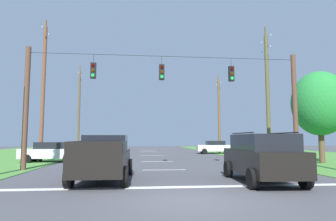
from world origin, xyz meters
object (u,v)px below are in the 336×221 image
Objects in this scene: pickup_truck at (104,158)px; suv_black at (262,157)px; utility_pole_mid_right at (268,94)px; utility_pole_far_left at (79,110)px; utility_pole_far_right at (219,115)px; utility_pole_mid_left at (43,91)px; distant_car_oncoming at (51,152)px; distant_car_crossing_white at (215,147)px; tree_roadside_right at (320,103)px; overhead_signal_span at (166,103)px.

pickup_truck is 1.11× the size of suv_black.
utility_pole_far_left is (-17.97, 13.70, -0.24)m from utility_pole_mid_right.
utility_pole_far_right is 21.86m from utility_pole_mid_left.
utility_pole_mid_left is (-18.28, 0.94, 0.09)m from utility_pole_mid_right.
utility_pole_far_right is (16.97, 13.16, 3.95)m from distant_car_oncoming.
utility_pole_far_left is at bearing 142.69° from utility_pole_mid_right.
utility_pole_far_right reaches higher than distant_car_crossing_white.
utility_pole_far_right is 1.46× the size of tree_roadside_right.
utility_pole_mid_left is 12.76m from utility_pole_far_left.
suv_black is 0.45× the size of utility_pole_far_left.
utility_pole_mid_left is at bearing 136.15° from suv_black.
utility_pole_mid_left is 1.06× the size of utility_pole_far_left.
utility_pole_mid_right is 0.98× the size of utility_pole_mid_left.
overhead_signal_span is at bearing -34.64° from utility_pole_mid_left.
utility_pole_far_right is (5.22, 24.69, 3.67)m from suv_black.
pickup_truck is at bearing -63.17° from distant_car_oncoming.
overhead_signal_span is at bearing 55.02° from pickup_truck.
utility_pole_far_right is at bearing 100.22° from tree_roadside_right.
tree_roadside_right is (4.18, -13.88, 3.58)m from distant_car_crossing_white.
utility_pole_far_right reaches higher than distant_car_oncoming.
utility_pole_mid_right is 1.03× the size of utility_pole_far_left.
utility_pole_mid_right reaches higher than tree_roadside_right.
suv_black is 13.33m from utility_pole_mid_right.
distant_car_crossing_white is at bearing 65.71° from overhead_signal_span.
suv_black is 28.18m from utility_pole_far_left.
distant_car_crossing_white is at bearing -9.55° from utility_pole_far_left.
distant_car_oncoming is 17.96m from utility_pole_mid_right.
utility_pole_mid_right reaches higher than utility_pole_far_right.
distant_car_crossing_white is at bearing 30.92° from utility_pole_mid_left.
tree_roadside_right reaches higher than distant_car_oncoming.
utility_pole_far_left is (-5.83, 23.67, 4.29)m from pickup_truck.
distant_car_crossing_white is at bearing 98.27° from utility_pole_mid_right.
utility_pole_far_left reaches higher than tree_roadside_right.
tree_roadside_right is at bearing -79.78° from utility_pole_far_right.
distant_car_oncoming is at bearing 170.85° from tree_roadside_right.
distant_car_crossing_white is 12.02m from utility_pole_mid_right.
utility_pole_mid_left reaches higher than distant_car_crossing_white.
distant_car_crossing_white is at bearing 106.77° from tree_roadside_right.
utility_pole_mid_right is at bearing 39.39° from pickup_truck.
pickup_truck is 0.48× the size of utility_pole_mid_right.
distant_car_oncoming is (-5.18, 10.24, -0.18)m from pickup_truck.
overhead_signal_span is at bearing -114.29° from distant_car_crossing_white.
utility_pole_far_left is at bearing 141.03° from tree_roadside_right.
utility_pole_far_right is at bearing 63.26° from pickup_truck.
utility_pole_mid_right reaches higher than suv_black.
utility_pole_mid_left reaches higher than overhead_signal_span.
overhead_signal_span reaches higher than suv_black.
overhead_signal_span is 1.46× the size of utility_pole_mid_left.
distant_car_oncoming is 0.40× the size of utility_pole_far_left.
overhead_signal_span reaches higher than tree_roadside_right.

